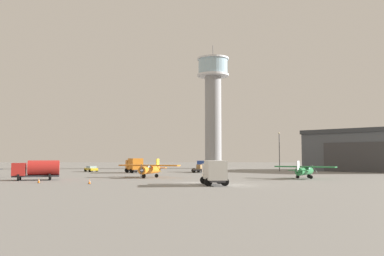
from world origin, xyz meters
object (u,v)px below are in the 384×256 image
(car_yellow, at_px, (91,169))
(truck_flatbed_blue, at_px, (202,167))
(airplane_green, at_px, (304,170))
(traffic_cone_near_left, at_px, (39,181))
(light_post_east, at_px, (279,148))
(truck_box_orange, at_px, (134,165))
(truck_box_white, at_px, (214,171))
(control_tower, at_px, (213,100))
(truck_fuel_tanker_red, at_px, (37,169))
(traffic_cone_near_right, at_px, (89,182))
(airplane_orange, at_px, (150,169))

(car_yellow, bearing_deg, truck_flatbed_blue, -129.63)
(airplane_green, bearing_deg, traffic_cone_near_left, 137.30)
(traffic_cone_near_left, bearing_deg, truck_flatbed_blue, 60.37)
(light_post_east, bearing_deg, car_yellow, -174.20)
(truck_box_orange, bearing_deg, light_post_east, -98.76)
(truck_box_white, bearing_deg, control_tower, -8.70)
(control_tower, relative_size, airplane_green, 4.08)
(truck_box_white, relative_size, light_post_east, 0.69)
(truck_fuel_tanker_red, distance_m, car_yellow, 34.92)
(traffic_cone_near_right, bearing_deg, truck_flatbed_blue, 70.05)
(truck_fuel_tanker_red, height_order, light_post_east, light_post_east)
(truck_fuel_tanker_red, xyz_separation_m, traffic_cone_near_left, (3.02, -6.86, -1.36))
(airplane_orange, distance_m, truck_box_orange, 21.43)
(truck_flatbed_blue, xyz_separation_m, car_yellow, (-26.34, 1.98, -0.54))
(light_post_east, bearing_deg, traffic_cone_near_right, -125.45)
(airplane_green, distance_m, truck_box_orange, 39.71)
(control_tower, relative_size, truck_box_white, 5.76)
(control_tower, xyz_separation_m, truck_box_white, (-2.34, -74.29, -19.36))
(control_tower, height_order, airplane_orange, control_tower)
(truck_box_white, distance_m, truck_box_orange, 42.61)
(airplane_orange, xyz_separation_m, light_post_east, (28.36, 31.33, 4.15))
(car_yellow, relative_size, traffic_cone_near_right, 7.19)
(truck_flatbed_blue, distance_m, truck_box_orange, 15.66)
(control_tower, bearing_deg, truck_box_orange, -118.21)
(control_tower, xyz_separation_m, airplane_orange, (-12.79, -55.55, -19.59))
(truck_box_orange, xyz_separation_m, light_post_east, (34.33, 10.76, 3.87))
(truck_fuel_tanker_red, bearing_deg, truck_box_orange, -127.55)
(truck_flatbed_blue, bearing_deg, truck_box_white, -164.79)
(car_yellow, bearing_deg, truck_box_orange, -153.91)
(airplane_orange, xyz_separation_m, traffic_cone_near_right, (-6.01, -16.94, -1.17))
(traffic_cone_near_right, bearing_deg, truck_box_white, -6.25)
(traffic_cone_near_right, bearing_deg, truck_box_orange, 89.95)
(truck_fuel_tanker_red, distance_m, traffic_cone_near_right, 13.75)
(airplane_orange, relative_size, truck_flatbed_blue, 1.48)
(traffic_cone_near_left, bearing_deg, truck_box_orange, 78.07)
(truck_box_orange, distance_m, light_post_east, 36.18)
(airplane_orange, height_order, light_post_east, light_post_east)
(truck_box_white, distance_m, truck_flatbed_blue, 43.48)
(airplane_green, height_order, truck_flatbed_blue, airplane_green)
(truck_box_white, bearing_deg, truck_box_orange, 15.78)
(truck_box_orange, bearing_deg, car_yellow, 35.24)
(control_tower, relative_size, truck_fuel_tanker_red, 5.27)
(control_tower, relative_size, light_post_east, 3.98)
(control_tower, relative_size, truck_flatbed_blue, 5.22)
(car_yellow, bearing_deg, airplane_green, -160.23)
(airplane_orange, relative_size, car_yellow, 2.28)
(truck_box_white, height_order, traffic_cone_near_right, truck_box_white)
(airplane_orange, height_order, traffic_cone_near_right, airplane_orange)
(airplane_orange, xyz_separation_m, truck_flatbed_blue, (9.12, 24.72, -0.22))
(traffic_cone_near_left, bearing_deg, control_tower, 69.58)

